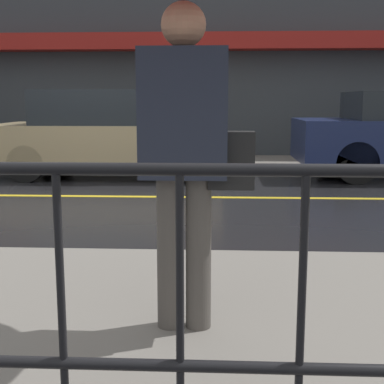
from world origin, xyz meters
TOP-DOWN VIEW (x-y plane):
  - ground_plane at (0.00, 0.00)m, footprint 80.00×80.00m
  - sidewalk_far at (0.00, 3.93)m, footprint 28.00×1.62m
  - lane_marking at (0.00, 0.00)m, footprint 25.20×0.12m
  - building_storefront at (0.00, 4.85)m, footprint 28.00×0.85m
  - pedestrian at (1.64, -4.64)m, footprint 1.10×1.10m
  - car_tan at (-0.17, 2.14)m, footprint 4.05×1.88m

SIDE VIEW (x-z plane):
  - ground_plane at x=0.00m, z-range 0.00..0.00m
  - lane_marking at x=0.00m, z-range 0.00..0.01m
  - sidewalk_far at x=0.00m, z-range 0.00..0.12m
  - car_tan at x=-0.17m, z-range 0.00..1.53m
  - pedestrian at x=1.64m, z-range 0.76..2.91m
  - building_storefront at x=0.00m, z-range 0.02..4.77m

